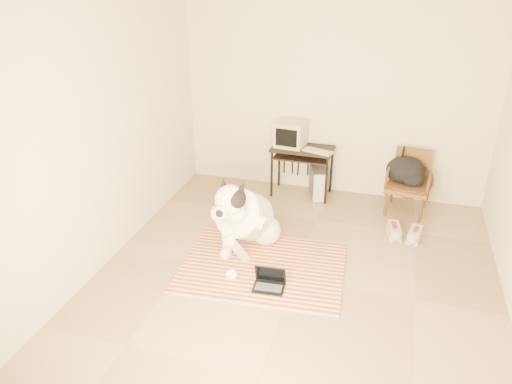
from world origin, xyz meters
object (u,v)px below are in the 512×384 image
at_px(computer_desk, 302,155).
at_px(pc_tower, 318,182).
at_px(dog, 245,218).
at_px(backpack, 407,172).
at_px(rattan_chair, 409,182).
at_px(crt_monitor, 291,134).
at_px(laptop, 269,282).

height_order(computer_desk, pc_tower, computer_desk).
distance_m(dog, backpack, 2.23).
height_order(rattan_chair, backpack, rattan_chair).
xyz_separation_m(pc_tower, backpack, (1.12, -0.08, 0.31)).
relative_size(pc_tower, rattan_chair, 0.61).
bearing_deg(rattan_chair, dog, -139.05).
bearing_deg(rattan_chair, computer_desk, 176.54).
distance_m(crt_monitor, rattan_chair, 1.63).
bearing_deg(crt_monitor, pc_tower, -4.44).
bearing_deg(crt_monitor, dog, -94.90).
bearing_deg(rattan_chair, laptop, -120.79).
distance_m(computer_desk, crt_monitor, 0.32).
bearing_deg(crt_monitor, computer_desk, -14.16).
bearing_deg(dog, laptop, -54.85).
height_order(laptop, rattan_chair, rattan_chair).
height_order(computer_desk, crt_monitor, crt_monitor).
bearing_deg(crt_monitor, rattan_chair, -4.71).
xyz_separation_m(computer_desk, pc_tower, (0.23, 0.01, -0.37)).
height_order(crt_monitor, rattan_chair, crt_monitor).
xyz_separation_m(dog, laptop, (0.44, -0.63, -0.32)).
relative_size(dog, crt_monitor, 3.42).
bearing_deg(computer_desk, pc_tower, 3.41).
distance_m(dog, rattan_chair, 2.25).
distance_m(pc_tower, backpack, 1.16).
relative_size(crt_monitor, pc_tower, 0.85).
relative_size(dog, backpack, 2.87).
distance_m(dog, crt_monitor, 1.67).
height_order(pc_tower, backpack, backpack).
height_order(dog, computer_desk, dog).
relative_size(laptop, backpack, 0.66).
relative_size(laptop, computer_desk, 0.39).
bearing_deg(backpack, laptop, -119.82).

